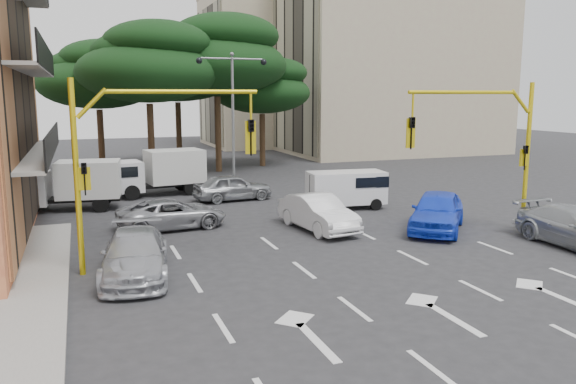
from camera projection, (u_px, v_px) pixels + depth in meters
name	position (u px, v px, depth m)	size (l,w,h in m)	color
ground	(360.00, 264.00, 18.53)	(120.00, 120.00, 0.00)	#28282B
median_strip	(234.00, 188.00, 33.29)	(1.40, 6.00, 0.15)	gray
apartment_beige_near	(392.00, 54.00, 53.35)	(20.20, 12.15, 18.70)	tan
apartment_beige_far	(280.00, 69.00, 62.19)	(16.20, 12.15, 16.70)	tan
pine_left_near	(149.00, 62.00, 36.15)	(9.15, 9.15, 10.23)	#382616
pine_center	(217.00, 55.00, 39.60)	(9.98, 9.98, 11.16)	#382616
pine_left_far	(98.00, 74.00, 38.94)	(8.32, 8.32, 9.30)	#382616
pine_right	(263.00, 86.00, 43.18)	(7.49, 7.49, 8.37)	#382616
pine_back	(178.00, 68.00, 43.65)	(9.15, 9.15, 10.23)	#382616
signal_mast_right	(493.00, 137.00, 22.05)	(5.79, 0.37, 6.00)	gold
signal_mast_left	(137.00, 148.00, 17.37)	(5.79, 0.37, 6.00)	gold
street_lamp_center	(233.00, 96.00, 32.38)	(4.16, 0.36, 7.77)	slate
car_white_hatch	(318.00, 213.00, 23.05)	(1.54, 4.42, 1.45)	silver
car_blue_compact	(437.00, 211.00, 22.97)	(1.91, 4.75, 1.62)	blue
car_silver_wagon	(135.00, 255.00, 17.11)	(1.94, 4.76, 1.38)	#ABADB4
car_silver_cross_a	(172.00, 214.00, 23.34)	(2.06, 4.47, 1.24)	#97999F
car_silver_cross_b	(233.00, 187.00, 29.59)	(1.66, 4.11, 1.40)	gray
van_white	(346.00, 190.00, 27.44)	(1.68, 3.72, 1.86)	silver
box_truck_a	(70.00, 186.00, 27.01)	(2.03, 4.83, 2.38)	white
box_truck_b	(159.00, 173.00, 31.11)	(2.12, 5.05, 2.49)	silver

